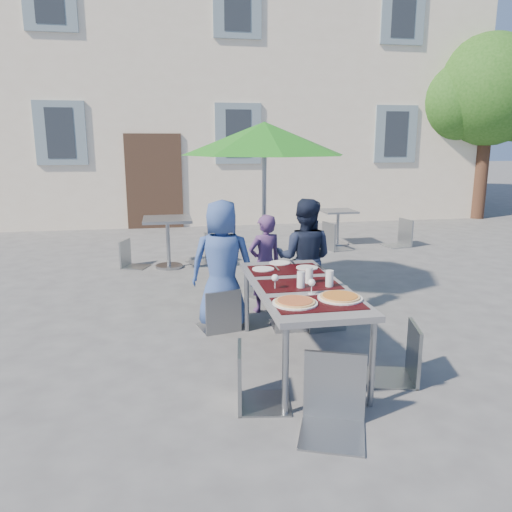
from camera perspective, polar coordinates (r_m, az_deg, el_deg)
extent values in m
plane|color=#4B4B4D|center=(5.29, 10.43, -9.60)|extent=(90.00, 90.00, 0.00)
cube|color=beige|center=(16.22, -4.31, 18.14)|extent=(13.00, 8.00, 7.00)
cube|color=#3C281D|center=(12.05, -11.56, 8.33)|extent=(1.30, 0.06, 2.20)
cube|color=slate|center=(12.22, -21.45, 12.94)|extent=(1.10, 0.06, 1.40)
cube|color=#262B33|center=(12.20, -21.47, 12.94)|extent=(0.60, 0.04, 1.10)
cube|color=slate|center=(12.15, -2.05, 13.80)|extent=(1.10, 0.06, 1.40)
cube|color=#262B33|center=(12.13, -2.04, 13.80)|extent=(0.60, 0.04, 1.10)
cube|color=slate|center=(12.52, -2.17, 26.73)|extent=(1.10, 0.06, 1.40)
cube|color=#262B33|center=(12.50, -2.15, 26.75)|extent=(0.60, 0.04, 1.10)
cube|color=slate|center=(13.35, 15.68, 13.26)|extent=(1.10, 0.06, 1.40)
cube|color=#262B33|center=(13.33, 15.71, 13.26)|extent=(0.60, 0.04, 1.10)
cube|color=slate|center=(13.68, 16.45, 25.05)|extent=(1.10, 0.06, 1.40)
cube|color=#262B33|center=(13.66, 16.50, 25.07)|extent=(0.60, 0.04, 1.10)
cylinder|color=#43291D|center=(14.64, 24.37, 9.40)|extent=(0.36, 0.36, 2.80)
sphere|color=#1C4B14|center=(14.69, 25.08, 16.79)|extent=(2.80, 2.80, 2.80)
sphere|color=#1C4B14|center=(14.48, 21.58, 15.97)|extent=(2.00, 2.00, 2.00)
sphere|color=#1C4B14|center=(15.35, 24.56, 18.50)|extent=(1.80, 1.80, 1.80)
cube|color=#4D4D52|center=(4.51, 5.01, -3.61)|extent=(0.80, 1.85, 0.05)
cylinder|color=gray|center=(3.78, 3.38, -13.02)|extent=(0.05, 0.05, 0.70)
cylinder|color=gray|center=(3.99, 13.12, -11.93)|extent=(0.05, 0.05, 0.70)
cylinder|color=gray|center=(5.36, -1.06, -5.07)|extent=(0.05, 0.05, 0.70)
cylinder|color=gray|center=(5.51, 5.95, -4.65)|extent=(0.05, 0.05, 0.70)
cube|color=black|center=(4.00, 7.12, -5.41)|extent=(0.70, 0.42, 0.01)
cube|color=black|center=(4.50, 5.02, -3.26)|extent=(0.70, 0.42, 0.01)
cube|color=black|center=(5.02, 3.35, -1.55)|extent=(0.70, 0.42, 0.01)
cylinder|color=white|center=(3.97, 4.48, -5.36)|extent=(0.36, 0.36, 0.01)
cylinder|color=tan|center=(3.96, 4.48, -5.20)|extent=(0.32, 0.32, 0.01)
cylinder|color=#9B390F|center=(3.96, 4.48, -5.09)|extent=(0.28, 0.28, 0.01)
cylinder|color=white|center=(4.14, 9.57, -4.75)|extent=(0.37, 0.37, 0.01)
cylinder|color=tan|center=(4.13, 9.58, -4.59)|extent=(0.33, 0.33, 0.01)
cylinder|color=#9D320A|center=(4.13, 9.58, -4.48)|extent=(0.28, 0.28, 0.01)
cylinder|color=silver|center=(4.39, 5.15, -2.72)|extent=(0.07, 0.07, 0.15)
cylinder|color=silver|center=(4.53, 6.09, -2.24)|extent=(0.07, 0.07, 0.15)
cylinder|color=silver|center=(4.45, 8.39, -2.59)|extent=(0.07, 0.07, 0.15)
cylinder|color=silver|center=(4.37, 2.18, -3.76)|extent=(0.06, 0.06, 0.00)
cylinder|color=silver|center=(4.36, 2.19, -3.28)|extent=(0.01, 0.01, 0.08)
sphere|color=silver|center=(4.34, 2.20, -2.52)|extent=(0.06, 0.06, 0.06)
cylinder|color=silver|center=(4.25, 6.35, -4.31)|extent=(0.06, 0.06, 0.00)
cylinder|color=silver|center=(4.24, 6.36, -3.82)|extent=(0.01, 0.01, 0.08)
sphere|color=silver|center=(4.22, 6.38, -3.04)|extent=(0.06, 0.06, 0.06)
cylinder|color=white|center=(5.00, 0.82, -1.48)|extent=(0.22, 0.22, 0.01)
cube|color=#989B9F|center=(5.03, 2.38, -1.43)|extent=(0.02, 0.18, 0.00)
cylinder|color=white|center=(5.08, 5.85, -1.32)|extent=(0.22, 0.22, 0.01)
cube|color=#989B9F|center=(5.12, 7.35, -1.27)|extent=(0.02, 0.18, 0.00)
cylinder|color=white|center=(5.26, 2.72, -0.78)|extent=(0.22, 0.22, 0.01)
cube|color=#989B9F|center=(5.29, 4.20, -0.74)|extent=(0.02, 0.18, 0.00)
imported|color=#334C8C|center=(5.43, -3.87, -0.96)|extent=(0.76, 0.57, 1.41)
imported|color=#513267|center=(5.95, 1.03, -0.86)|extent=(0.49, 0.39, 1.18)
imported|color=#181F35|center=(5.77, 5.53, -0.29)|extent=(0.77, 0.63, 1.39)
cube|color=gray|center=(5.45, -4.42, -3.99)|extent=(0.47, 0.47, 0.03)
cube|color=gray|center=(5.21, -3.79, -2.07)|extent=(0.39, 0.12, 0.47)
cylinder|color=gray|center=(5.72, -3.32, -5.43)|extent=(0.02, 0.02, 0.41)
cylinder|color=gray|center=(5.62, -6.59, -5.83)|extent=(0.02, 0.02, 0.41)
cylinder|color=gray|center=(5.42, -2.08, -6.47)|extent=(0.02, 0.02, 0.41)
cylinder|color=gray|center=(5.31, -5.52, -6.93)|extent=(0.02, 0.02, 0.41)
cube|color=gray|center=(5.49, 4.01, -3.58)|extent=(0.44, 0.44, 0.03)
cube|color=gray|center=(5.23, 4.51, -1.56)|extent=(0.42, 0.05, 0.50)
cylinder|color=gray|center=(5.76, 5.35, -5.19)|extent=(0.02, 0.02, 0.44)
cylinder|color=gray|center=(5.69, 1.81, -5.37)|extent=(0.02, 0.02, 0.44)
cylinder|color=gray|center=(5.43, 6.24, -6.35)|extent=(0.02, 0.02, 0.44)
cylinder|color=gray|center=(5.35, 2.48, -6.57)|extent=(0.02, 0.02, 0.44)
cube|color=gray|center=(5.54, 7.55, -3.48)|extent=(0.45, 0.45, 0.03)
cube|color=gray|center=(5.30, 8.43, -1.45)|extent=(0.42, 0.06, 0.50)
cylinder|color=gray|center=(5.83, 8.47, -5.04)|extent=(0.02, 0.02, 0.44)
cylinder|color=gray|center=(5.71, 5.11, -5.35)|extent=(0.02, 0.02, 0.44)
cylinder|color=gray|center=(5.52, 9.93, -6.14)|extent=(0.02, 0.02, 0.44)
cylinder|color=gray|center=(5.39, 6.40, -6.51)|extent=(0.02, 0.02, 0.44)
cube|color=gray|center=(3.88, 0.97, -11.07)|extent=(0.46, 0.46, 0.03)
cube|color=gray|center=(3.78, -1.92, -7.82)|extent=(0.09, 0.40, 0.47)
cylinder|color=gray|center=(3.83, 3.72, -15.05)|extent=(0.02, 0.02, 0.42)
cylinder|color=gray|center=(4.13, 3.28, -12.84)|extent=(0.02, 0.02, 0.42)
cylinder|color=gray|center=(3.82, -1.58, -15.15)|extent=(0.02, 0.02, 0.42)
cylinder|color=gray|center=(4.12, -1.59, -12.91)|extent=(0.02, 0.02, 0.42)
cube|color=gray|center=(4.42, 15.23, -8.20)|extent=(0.51, 0.51, 0.03)
cube|color=gray|center=(4.39, 17.97, -5.14)|extent=(0.14, 0.41, 0.49)
cylinder|color=gray|center=(4.64, 12.47, -10.05)|extent=(0.02, 0.02, 0.44)
cylinder|color=gray|center=(4.32, 13.12, -11.88)|extent=(0.02, 0.02, 0.44)
cylinder|color=gray|center=(4.70, 16.83, -9.99)|extent=(0.02, 0.02, 0.44)
cylinder|color=gray|center=(4.39, 17.82, -11.77)|extent=(0.02, 0.02, 0.44)
cube|color=gray|center=(3.51, 8.94, -13.03)|extent=(0.58, 0.58, 0.03)
cube|color=gray|center=(3.60, 9.22, -7.74)|extent=(0.43, 0.19, 0.53)
cylinder|color=gray|center=(3.46, 5.34, -17.87)|extent=(0.02, 0.02, 0.47)
cylinder|color=gray|center=(3.46, 12.00, -18.19)|extent=(0.02, 0.02, 0.47)
cylinder|color=gray|center=(3.80, 5.94, -14.94)|extent=(0.02, 0.02, 0.47)
cylinder|color=gray|center=(3.79, 11.93, -15.23)|extent=(0.02, 0.02, 0.47)
cylinder|color=#989B9F|center=(6.72, 0.91, -4.04)|extent=(0.50, 0.50, 0.09)
cylinder|color=gray|center=(6.50, 0.94, 4.43)|extent=(0.06, 0.06, 2.09)
cone|color=#1F781A|center=(6.43, 0.97, 13.29)|extent=(2.09, 2.09, 0.41)
cylinder|color=#989B9F|center=(8.28, -9.90, -1.16)|extent=(0.44, 0.44, 0.04)
cylinder|color=gray|center=(8.20, -9.99, 1.28)|extent=(0.06, 0.06, 0.76)
cube|color=gray|center=(8.13, -10.11, 4.14)|extent=(0.76, 0.76, 0.04)
cube|color=gray|center=(8.33, -13.69, 1.43)|extent=(0.49, 0.49, 0.03)
cube|color=gray|center=(8.36, -14.88, 2.97)|extent=(0.17, 0.36, 0.45)
cylinder|color=gray|center=(8.16, -13.06, -0.24)|extent=(0.02, 0.02, 0.39)
cylinder|color=gray|center=(8.44, -12.17, 0.24)|extent=(0.02, 0.02, 0.39)
cylinder|color=gray|center=(8.30, -15.08, -0.14)|extent=(0.02, 0.02, 0.39)
cylinder|color=gray|center=(8.58, -14.13, 0.33)|extent=(0.02, 0.02, 0.39)
cube|color=gray|center=(8.43, -6.34, 2.08)|extent=(0.53, 0.53, 0.03)
cube|color=gray|center=(8.48, -5.22, 3.81)|extent=(0.18, 0.38, 0.48)
cylinder|color=gray|center=(8.55, -7.86, 0.68)|extent=(0.02, 0.02, 0.42)
cylinder|color=gray|center=(8.25, -6.82, 0.25)|extent=(0.02, 0.02, 0.42)
cylinder|color=gray|center=(8.71, -5.81, 0.94)|extent=(0.02, 0.02, 0.42)
cylinder|color=gray|center=(8.41, -4.71, 0.54)|extent=(0.02, 0.02, 0.42)
cylinder|color=#989B9F|center=(10.14, 9.25, 1.43)|extent=(0.44, 0.44, 0.04)
cylinder|color=gray|center=(10.09, 9.31, 3.12)|extent=(0.06, 0.06, 0.64)
cube|color=gray|center=(10.03, 9.38, 5.09)|extent=(0.64, 0.64, 0.04)
cube|color=gray|center=(9.59, 9.42, 3.54)|extent=(0.53, 0.53, 0.03)
cube|color=gray|center=(9.44, 8.40, 5.04)|extent=(0.13, 0.44, 0.53)
cylinder|color=gray|center=(9.58, 10.94, 2.00)|extent=(0.02, 0.02, 0.46)
cylinder|color=gray|center=(9.89, 9.69, 2.39)|extent=(0.02, 0.02, 0.46)
cylinder|color=gray|center=(9.38, 9.02, 1.84)|extent=(0.02, 0.02, 0.46)
cylinder|color=gray|center=(9.69, 7.81, 2.23)|extent=(0.02, 0.02, 0.46)
cube|color=#93999E|center=(10.13, 15.82, 3.72)|extent=(0.51, 0.51, 0.03)
cube|color=#93999E|center=(10.21, 16.89, 5.23)|extent=(0.10, 0.44, 0.53)
cylinder|color=#93999E|center=(10.21, 14.25, 2.50)|extent=(0.02, 0.02, 0.47)
cylinder|color=#93999E|center=(9.90, 15.46, 2.12)|extent=(0.02, 0.02, 0.47)
cylinder|color=#93999E|center=(10.43, 16.00, 2.61)|extent=(0.02, 0.02, 0.47)
cylinder|color=#93999E|center=(10.12, 17.24, 2.23)|extent=(0.02, 0.02, 0.47)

